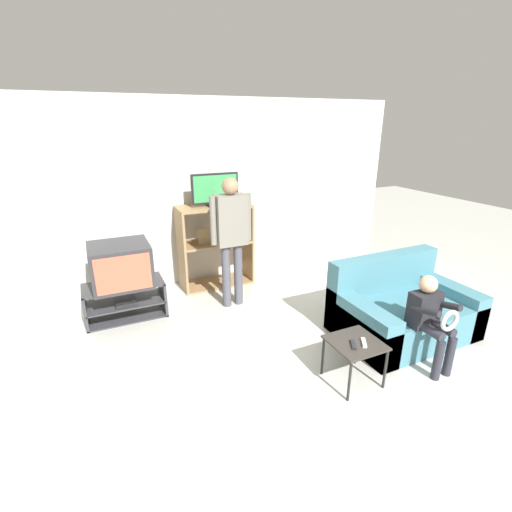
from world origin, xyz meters
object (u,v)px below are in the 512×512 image
media_shelf (215,245)px  person_seated_child (431,315)px  television_flat (215,191)px  tv_stand (125,301)px  snack_table (355,347)px  couch (401,310)px  television_main (121,265)px  remote_control_white (364,343)px  person_standing_adult (231,231)px  remote_control_black (353,345)px

media_shelf → person_seated_child: 2.97m
television_flat → tv_stand: bearing=-161.6°
television_flat → person_seated_child: size_ratio=0.72×
tv_stand → snack_table: tv_stand is taller
tv_stand → couch: bearing=-30.7°
television_main → remote_control_white: (1.81, -2.17, -0.26)m
television_main → person_standing_adult: person_standing_adult is taller
television_main → couch: size_ratio=0.46×
couch → tv_stand: bearing=149.3°
remote_control_black → person_seated_child: person_seated_child is taller
television_main → snack_table: size_ratio=1.51×
tv_stand → television_flat: bearing=18.4°
television_main → person_seated_child: bearing=-40.8°
television_main → television_flat: (1.35, 0.46, 0.70)m
tv_stand → person_standing_adult: person_standing_adult is taller
media_shelf → person_seated_child: media_shelf is taller
television_main → person_standing_adult: (1.31, -0.22, 0.32)m
remote_control_white → media_shelf: bearing=132.2°
remote_control_black → remote_control_white: bearing=22.1°
tv_stand → media_shelf: size_ratio=0.79×
couch → remote_control_black: bearing=-154.9°
tv_stand → couch: size_ratio=0.64×
person_standing_adult → remote_control_black: bearing=-78.6°
television_main → couch: 3.27m
television_main → media_shelf: media_shelf is taller
remote_control_black → snack_table: bearing=64.8°
television_main → remote_control_black: television_main is taller
remote_control_black → person_seated_child: size_ratio=0.16×
tv_stand → person_seated_child: size_ratio=1.01×
tv_stand → television_main: 0.48m
television_flat → person_standing_adult: size_ratio=0.40×
tv_stand → person_standing_adult: (1.31, -0.24, 0.79)m
tv_stand → person_standing_adult: 1.55m
couch → person_seated_child: size_ratio=1.58×
couch → television_main: bearing=149.5°
television_flat → remote_control_white: size_ratio=4.59×
person_seated_child → person_standing_adult: bearing=122.2°
person_standing_adult → media_shelf: bearing=88.3°
remote_control_black → person_standing_adult: 2.06m
snack_table → remote_control_black: (-0.06, -0.04, 0.06)m
media_shelf → person_standing_adult: (-0.02, -0.72, 0.41)m
person_seated_child → remote_control_white: bearing=177.3°
remote_control_white → snack_table: bearing=165.2°
television_flat → remote_control_black: size_ratio=4.59×
remote_control_black → person_seated_child: (0.86, -0.05, 0.12)m
television_flat → person_standing_adult: bearing=-93.4°
tv_stand → remote_control_white: same height
media_shelf → tv_stand: bearing=-160.2°
snack_table → remote_control_white: 0.10m
snack_table → person_standing_adult: 2.05m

